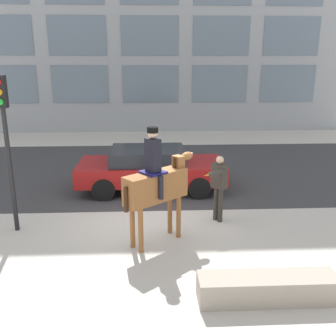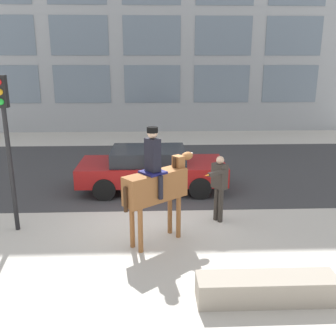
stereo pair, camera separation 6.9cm
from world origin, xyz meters
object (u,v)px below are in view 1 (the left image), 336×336
Objects in this scene: mounted_horse_lead at (157,184)px; pedestrian_bystander at (219,183)px; traffic_light at (5,130)px; street_car_near_lane at (151,168)px; planter_ledge at (268,288)px.

mounted_horse_lead is 1.98m from pedestrian_bystander.
mounted_horse_lead is 0.72× the size of traffic_light.
street_car_near_lane reaches higher than planter_ledge.
street_car_near_lane is 1.24× the size of traffic_light.
street_car_near_lane is 4.77m from traffic_light.
traffic_light reaches higher than street_car_near_lane.
mounted_horse_lead reaches higher than planter_ledge.
mounted_horse_lead is 3.20m from planter_ledge.
mounted_horse_lead is 0.58× the size of street_car_near_lane.
street_car_near_lane is 1.90× the size of planter_ledge.
mounted_horse_lead reaches higher than pedestrian_bystander.
traffic_light is at bearing -31.04° from pedestrian_bystander.
mounted_horse_lead reaches higher than street_car_near_lane.
pedestrian_bystander is at bearing 94.60° from planter_ledge.
planter_ledge is (5.34, -3.08, -2.29)m from traffic_light.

